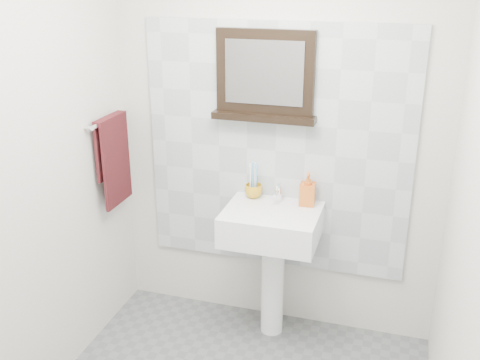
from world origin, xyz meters
name	(u,v)px	position (x,y,z in m)	size (l,w,h in m)	color
back_wall	(277,134)	(0.00, 1.10, 1.25)	(2.00, 0.01, 2.50)	beige
left_wall	(13,179)	(-1.00, 0.00, 1.25)	(0.01, 2.20, 2.50)	beige
right_wall	(472,235)	(1.00, 0.00, 1.25)	(0.01, 2.20, 2.50)	beige
splashback	(276,150)	(0.00, 1.09, 1.15)	(1.60, 0.02, 1.50)	#B0BABF
pedestal_sink	(272,238)	(0.04, 0.87, 0.68)	(0.55, 0.44, 0.96)	white
toothbrush_cup	(254,191)	(-0.12, 1.02, 0.90)	(0.11, 0.11, 0.08)	gold
toothbrushes	(253,178)	(-0.12, 1.02, 0.98)	(0.05, 0.04, 0.21)	white
soap_dispenser	(308,189)	(0.22, 1.00, 0.96)	(0.09, 0.09, 0.20)	red
framed_mirror	(265,78)	(-0.07, 1.06, 1.58)	(0.61, 0.11, 0.52)	black
towel_bar	(109,120)	(-0.95, 0.82, 1.33)	(0.07, 0.40, 0.03)	silver
hand_towel	(113,154)	(-0.94, 0.82, 1.12)	(0.06, 0.30, 0.55)	#330E11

